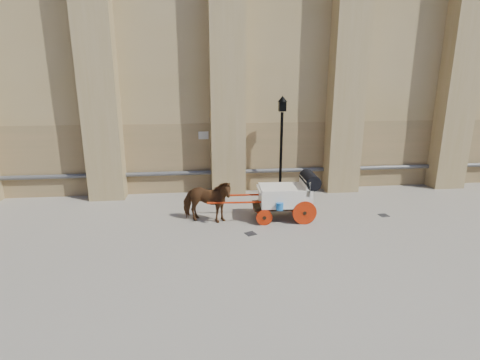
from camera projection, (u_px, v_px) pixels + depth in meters
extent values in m
plane|color=gray|center=(266.00, 224.00, 12.88)|extent=(90.00, 90.00, 0.00)
cube|color=#9B794E|center=(294.00, 155.00, 16.68)|extent=(44.00, 0.35, 3.00)
cylinder|color=#59595B|center=(295.00, 170.00, 16.58)|extent=(42.00, 0.18, 0.18)
cube|color=beige|center=(203.00, 135.00, 15.80)|extent=(0.42, 0.04, 0.32)
imported|color=brown|center=(207.00, 201.00, 12.82)|extent=(1.97, 1.32, 1.53)
cube|color=black|center=(282.00, 205.00, 13.19)|extent=(2.06, 1.02, 0.11)
cube|color=white|center=(285.00, 195.00, 13.10)|extent=(1.80, 1.24, 0.64)
cube|color=white|center=(305.00, 185.00, 13.04)|extent=(0.20, 1.15, 0.50)
cube|color=white|center=(263.00, 189.00, 12.99)|extent=(0.37, 1.03, 0.09)
cylinder|color=black|center=(310.00, 180.00, 13.01)|extent=(0.57, 1.17, 0.51)
cylinder|color=red|center=(305.00, 213.00, 12.71)|extent=(0.83, 0.10, 0.83)
cylinder|color=red|center=(298.00, 202.00, 13.81)|extent=(0.83, 0.10, 0.83)
cylinder|color=red|center=(264.00, 218.00, 12.66)|extent=(0.55, 0.08, 0.55)
cylinder|color=red|center=(260.00, 206.00, 13.76)|extent=(0.55, 0.08, 0.55)
cylinder|color=red|center=(240.00, 202.00, 12.63)|extent=(2.20, 0.18, 0.06)
cylinder|color=red|center=(238.00, 195.00, 13.43)|extent=(2.20, 0.18, 0.06)
cylinder|color=blue|center=(280.00, 206.00, 12.51)|extent=(0.24, 0.24, 0.24)
cylinder|color=black|center=(281.00, 155.00, 15.54)|extent=(0.12, 0.12, 3.51)
cone|color=black|center=(280.00, 191.00, 15.95)|extent=(0.35, 0.35, 0.35)
cube|color=black|center=(282.00, 106.00, 15.01)|extent=(0.27, 0.27, 0.41)
cone|color=black|center=(283.00, 99.00, 14.93)|extent=(0.39, 0.39, 0.23)
cube|color=black|center=(251.00, 234.00, 12.03)|extent=(0.42, 0.42, 0.01)
cube|color=black|center=(384.00, 215.00, 13.62)|extent=(0.36, 0.36, 0.01)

